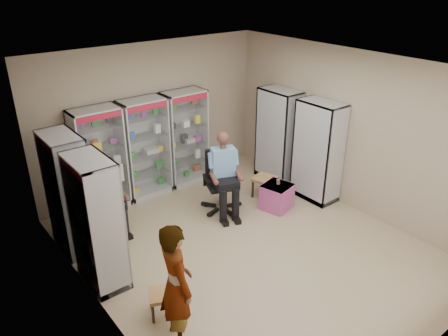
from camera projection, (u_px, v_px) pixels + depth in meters
floor at (247, 247)px, 7.34m from camera, size 6.00×6.00×0.00m
room_shell at (250, 138)px, 6.51m from camera, size 5.02×6.02×3.01m
cabinet_back_left at (100, 160)px, 8.14m from camera, size 0.90×0.50×2.00m
cabinet_back_mid at (145, 148)px, 8.67m from camera, size 0.90×0.50×2.00m
cabinet_back_right at (185, 138)px, 9.20m from camera, size 0.90×0.50×2.00m
cabinet_right_far at (278, 136)px, 9.30m from camera, size 0.90×0.50×2.00m
cabinet_right_near at (318, 152)px, 8.52m from camera, size 0.90×0.50×2.00m
cabinet_left_far at (69, 194)px, 6.96m from camera, size 0.90×0.50×2.00m
cabinet_left_near at (97, 223)px, 6.18m from camera, size 0.90×0.50×2.00m
wooden_chair at (107, 204)px, 7.71m from camera, size 0.42×0.42×0.94m
seated_customer at (107, 195)px, 7.59m from camera, size 0.44×0.60×1.34m
office_chair at (221, 182)px, 8.24m from camera, size 0.83×0.83×1.19m
seated_shopkeeper at (223, 175)px, 8.14m from camera, size 0.71×0.82×1.51m
pink_trunk at (277, 197)px, 8.42m from camera, size 0.62×0.61×0.50m
tea_glass at (278, 182)px, 8.34m from camera, size 0.07×0.07×0.10m
woven_stool_a at (264, 187)px, 8.87m from camera, size 0.54×0.54×0.43m
woven_stool_b at (163, 303)px, 5.88m from camera, size 0.47×0.47×0.36m
standing_man at (176, 285)px, 5.23m from camera, size 0.49×0.67×1.68m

